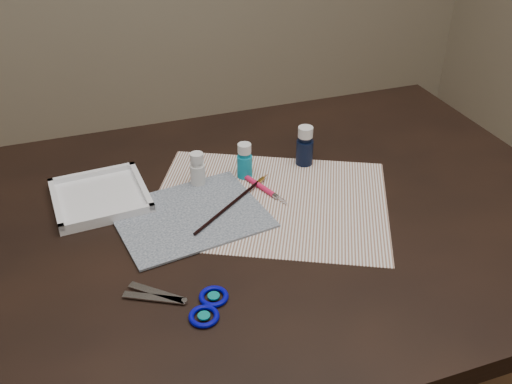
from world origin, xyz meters
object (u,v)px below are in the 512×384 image
object	(u,v)px
paper	(270,201)
canvas	(190,216)
palette_tray	(100,196)
paint_bottle_navy	(305,146)
scissors	(173,302)
paint_bottle_white	(198,170)
paint_bottle_cyan	(245,161)

from	to	relation	value
paper	canvas	size ratio (longest dim) A/B	1.69
canvas	palette_tray	bearing A→B (deg)	143.44
paint_bottle_navy	paper	bearing A→B (deg)	-136.96
canvas	scissors	bearing A→B (deg)	-110.24
scissors	palette_tray	world-z (taller)	palette_tray
paint_bottle_white	canvas	bearing A→B (deg)	-112.51
canvas	scissors	size ratio (longest dim) A/B	1.49
canvas	paint_bottle_white	world-z (taller)	paint_bottle_white
paint_bottle_white	scissors	world-z (taller)	paint_bottle_white
paint_bottle_navy	palette_tray	world-z (taller)	paint_bottle_navy
paint_bottle_cyan	scissors	bearing A→B (deg)	-124.86
paint_bottle_cyan	paint_bottle_navy	distance (m)	0.14
paint_bottle_cyan	palette_tray	size ratio (longest dim) A/B	0.44
palette_tray	paint_bottle_navy	bearing A→B (deg)	-0.20
paint_bottle_white	palette_tray	distance (m)	0.20
canvas	scissors	xyz separation A→B (m)	(-0.08, -0.22, 0.00)
paint_bottle_white	paper	bearing A→B (deg)	-41.98
canvas	paint_bottle_cyan	world-z (taller)	paint_bottle_cyan
paper	scissors	distance (m)	0.33
canvas	paint_bottle_navy	bearing A→B (deg)	21.65
paper	scissors	world-z (taller)	scissors
canvas	palette_tray	size ratio (longest dim) A/B	1.52
paint_bottle_white	paint_bottle_navy	distance (m)	0.24
paint_bottle_white	scissors	size ratio (longest dim) A/B	0.41
paint_bottle_navy	scissors	bearing A→B (deg)	-137.79
paper	canvas	bearing A→B (deg)	179.52
canvas	paint_bottle_cyan	bearing A→B (deg)	35.99
paint_bottle_cyan	scissors	distance (m)	0.40
canvas	paint_bottle_navy	xyz separation A→B (m)	(0.29, 0.11, 0.04)
paper	paint_bottle_navy	bearing A→B (deg)	43.04
paint_bottle_cyan	palette_tray	bearing A→B (deg)	178.21
paint_bottle_cyan	paint_bottle_navy	world-z (taller)	paint_bottle_navy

